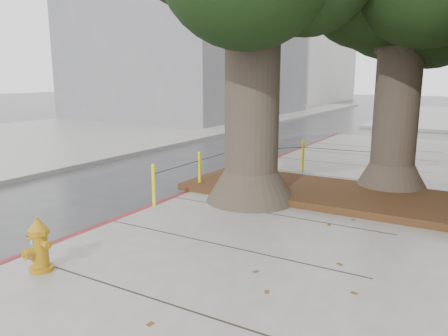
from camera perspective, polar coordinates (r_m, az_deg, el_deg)
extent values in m
plane|color=#28282B|center=(7.77, -3.73, -10.31)|extent=(140.00, 140.00, 0.00)
cube|color=slate|center=(24.26, -18.03, 4.49)|extent=(14.00, 60.00, 0.15)
cube|color=maroon|center=(10.77, -5.08, -3.55)|extent=(0.14, 26.00, 0.16)
cube|color=black|center=(10.68, 12.23, -3.06)|extent=(6.40, 2.60, 0.16)
cube|color=slate|center=(33.96, -3.99, 16.98)|extent=(12.00, 16.00, 12.00)
cube|color=silver|center=(55.31, 8.34, 16.44)|extent=(12.00, 18.00, 15.00)
cone|color=#4C3F33|center=(9.97, 3.53, -2.26)|extent=(2.04, 2.04, 0.70)
cylinder|color=#4C3F33|center=(9.68, 3.69, 9.47)|extent=(1.20, 1.20, 4.22)
cone|color=#4C3F33|center=(11.53, 20.96, -1.11)|extent=(1.77, 1.77, 0.70)
cylinder|color=#4C3F33|center=(11.29, 21.64, 7.94)|extent=(1.04, 1.04, 3.84)
cylinder|color=yellow|center=(9.59, -9.16, -2.35)|extent=(0.08, 0.08, 0.90)
sphere|color=yellow|center=(9.49, -9.25, 0.28)|extent=(0.09, 0.09, 0.09)
cylinder|color=yellow|center=(10.99, -3.19, -0.40)|extent=(0.08, 0.08, 0.90)
sphere|color=yellow|center=(10.91, -3.22, 1.91)|extent=(0.09, 0.09, 0.09)
cylinder|color=yellow|center=(12.50, 1.38, 1.11)|extent=(0.08, 0.08, 0.90)
sphere|color=yellow|center=(12.42, 1.39, 3.15)|extent=(0.09, 0.09, 0.09)
cylinder|color=yellow|center=(13.23, 10.26, 1.52)|extent=(0.08, 0.08, 0.90)
sphere|color=yellow|center=(13.16, 10.33, 3.44)|extent=(0.09, 0.09, 0.09)
cylinder|color=yellow|center=(12.85, 19.80, 0.70)|extent=(0.08, 0.08, 0.90)
sphere|color=yellow|center=(12.78, 19.94, 2.68)|extent=(0.09, 0.09, 0.09)
cylinder|color=black|center=(10.22, -6.00, 0.16)|extent=(0.02, 1.80, 0.02)
cylinder|color=black|center=(11.69, -0.76, 1.70)|extent=(0.02, 1.80, 0.02)
cylinder|color=black|center=(12.78, 5.97, 2.51)|extent=(1.51, 1.51, 0.02)
cylinder|color=black|center=(12.95, 15.02, 2.29)|extent=(2.20, 0.22, 0.02)
cylinder|color=#AF7A12|center=(7.06, -22.71, -11.99)|extent=(0.38, 0.38, 0.06)
cylinder|color=#AF7A12|center=(6.95, -22.90, -9.82)|extent=(0.26, 0.26, 0.53)
cylinder|color=#AF7A12|center=(6.86, -23.09, -7.67)|extent=(0.34, 0.34, 0.07)
cone|color=#AF7A12|center=(6.83, -23.16, -6.87)|extent=(0.32, 0.32, 0.15)
cylinder|color=#AF7A12|center=(6.80, -23.22, -6.10)|extent=(0.07, 0.07, 0.05)
cylinder|color=#AF7A12|center=(7.03, -23.55, -8.54)|extent=(0.16, 0.11, 0.10)
cylinder|color=#AF7A12|center=(6.80, -22.41, -9.13)|extent=(0.16, 0.11, 0.10)
cylinder|color=#AF7A12|center=(6.90, -23.83, -10.07)|extent=(0.16, 0.16, 0.14)
cube|color=#5999D8|center=(6.85, -23.87, -8.89)|extent=(0.07, 0.01, 0.07)
imported|color=black|center=(27.73, -1.20, 7.08)|extent=(2.26, 4.55, 1.27)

